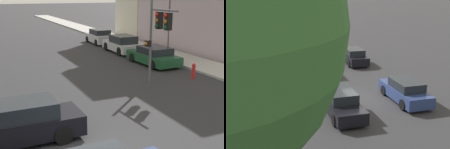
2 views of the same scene
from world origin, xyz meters
TOP-DOWN VIEW (x-y plane):
  - sidewalk_strip at (11.50, 33.60)m, footprint 2.97×60.00m
  - traffic_signal at (6.06, 6.11)m, footprint 0.71×2.33m
  - crossing_car_1 at (-1.93, 2.14)m, footprint 4.49×1.88m
  - parked_car_0 at (8.64, 10.65)m, footprint 2.15×4.54m
  - parked_car_1 at (8.69, 15.80)m, footprint 2.05×4.53m
  - parked_car_2 at (8.71, 21.18)m, footprint 1.84×4.14m
  - fire_hydrant at (8.84, 6.39)m, footprint 0.22×0.22m

SIDE VIEW (x-z plane):
  - sidewalk_strip at x=11.50m, z-range 0.00..0.14m
  - fire_hydrant at x=8.84m, z-range 0.03..0.95m
  - parked_car_0 at x=8.64m, z-range -0.03..1.27m
  - crossing_car_1 at x=-1.93m, z-range -0.04..1.40m
  - parked_car_2 at x=8.71m, z-range -0.04..1.41m
  - parked_car_1 at x=8.69m, z-range -0.04..1.44m
  - traffic_signal at x=6.06m, z-range 0.85..5.47m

